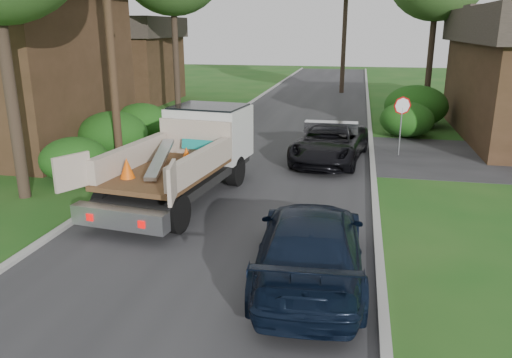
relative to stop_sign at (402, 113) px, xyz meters
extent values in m
plane|color=#194F16|center=(-5.20, -9.00, -1.78)|extent=(120.00, 120.00, 0.00)
cube|color=#28282B|center=(-5.20, 1.00, -1.77)|extent=(8.00, 90.00, 0.02)
cube|color=#9E9E99|center=(-9.30, 1.00, -1.72)|extent=(0.20, 90.00, 0.12)
cube|color=#9E9E99|center=(-1.10, 1.00, -1.72)|extent=(0.20, 90.00, 0.12)
cylinder|color=slate|center=(0.00, 0.00, -0.78)|extent=(0.06, 0.06, 2.00)
cylinder|color=#B20A0A|center=(0.00, 0.00, 0.32)|extent=(0.71, 0.32, 0.76)
cylinder|color=#382619|center=(-10.70, -4.00, 3.22)|extent=(0.30, 0.30, 10.00)
cube|color=#382617|center=(-18.70, 13.00, 0.47)|extent=(7.00, 7.00, 4.50)
cube|color=#332B26|center=(-18.70, 13.00, 3.42)|extent=(7.56, 7.56, 1.40)
cube|color=#332B26|center=(-18.70, 13.00, 4.12)|extent=(1.05, 7.56, 0.20)
ellipsoid|color=#1B4910|center=(-11.40, -6.00, -1.01)|extent=(2.34, 2.34, 1.53)
ellipsoid|color=#1B4910|center=(-11.70, -2.50, -0.84)|extent=(2.86, 2.86, 1.87)
ellipsoid|color=#1B4910|center=(-12.00, 1.00, -0.93)|extent=(2.60, 2.60, 1.70)
ellipsoid|color=#1B4910|center=(0.60, 4.00, -0.93)|extent=(2.60, 2.60, 1.70)
ellipsoid|color=#1B4910|center=(1.30, 7.00, -0.67)|extent=(3.38, 3.38, 2.21)
cylinder|color=#2D2119|center=(-12.00, -8.00, 2.22)|extent=(0.36, 0.36, 8.00)
cylinder|color=#2D2119|center=(-12.70, 8.00, 2.72)|extent=(0.36, 0.36, 9.00)
cylinder|color=#2D2119|center=(2.30, 11.00, 2.47)|extent=(0.36, 0.36, 8.50)
cylinder|color=#2D2119|center=(-19.20, 4.00, 2.72)|extent=(0.36, 0.36, 9.00)
cylinder|color=#2D2119|center=(-3.20, 21.00, 3.72)|extent=(0.36, 0.36, 11.00)
cylinder|color=black|center=(-7.86, -5.20, -1.27)|extent=(0.46, 1.05, 1.02)
cylinder|color=black|center=(-5.72, -5.47, -1.27)|extent=(0.46, 1.05, 1.02)
cylinder|color=black|center=(-8.39, -9.48, -1.27)|extent=(0.46, 1.05, 1.02)
cylinder|color=black|center=(-6.25, -9.74, -1.27)|extent=(0.46, 1.05, 1.02)
cube|color=black|center=(-7.04, -7.36, -1.07)|extent=(3.05, 6.80, 0.27)
cube|color=silver|center=(-6.75, -5.00, -0.08)|extent=(2.72, 2.33, 1.76)
cube|color=black|center=(-6.75, -5.00, 0.55)|extent=(2.53, 2.14, 0.62)
cube|color=#472D19|center=(-7.14, -8.15, -0.64)|extent=(2.97, 4.35, 0.14)
cube|color=beige|center=(-6.89, -6.12, -0.02)|extent=(2.49, 0.42, 1.13)
cube|color=beige|center=(-8.26, -8.01, -0.25)|extent=(0.75, 3.86, 0.68)
cube|color=beige|center=(-6.01, -8.28, -0.25)|extent=(0.75, 3.86, 0.68)
cube|color=silver|center=(-7.44, -10.56, -1.15)|extent=(2.64, 0.71, 0.51)
cube|color=#B20505|center=(-8.19, -10.68, -1.15)|extent=(0.19, 0.07, 0.18)
cube|color=#B20505|center=(-6.73, -10.86, -1.15)|extent=(0.19, 0.07, 0.18)
cube|color=beige|center=(-8.82, -10.22, -0.13)|extent=(0.54, 0.95, 0.91)
cube|color=beige|center=(-6.01, -10.57, -0.13)|extent=(0.32, 1.01, 0.91)
cube|color=silver|center=(-7.35, -8.01, -0.26)|extent=(0.89, 2.94, 0.52)
cone|color=#F2590A|center=(-7.88, -9.08, -0.29)|extent=(0.45, 0.45, 0.57)
cone|color=#F2590A|center=(-6.72, -7.51, -0.29)|extent=(0.45, 0.45, 0.57)
cube|color=#148C84|center=(-6.64, -6.44, -0.18)|extent=(1.25, 0.26, 0.32)
imported|color=black|center=(-2.80, -1.53, -1.03)|extent=(3.17, 5.68, 1.50)
imported|color=black|center=(-2.60, -11.56, -0.99)|extent=(2.53, 5.55, 1.58)
camera|label=1|loc=(-1.79, -21.23, 3.38)|focal=35.00mm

